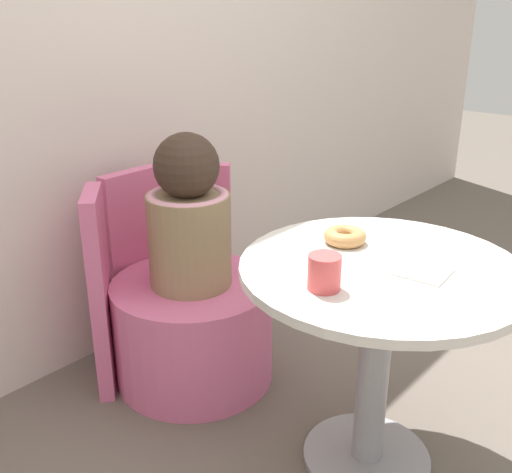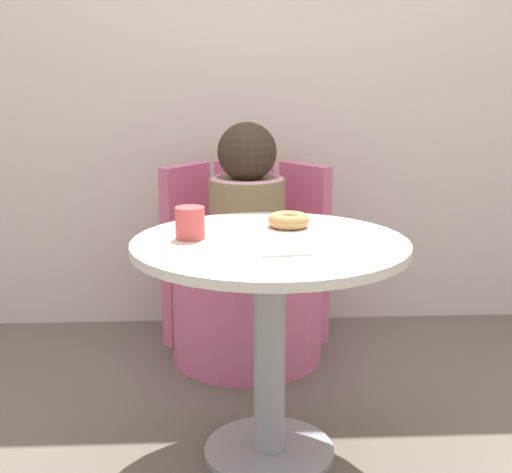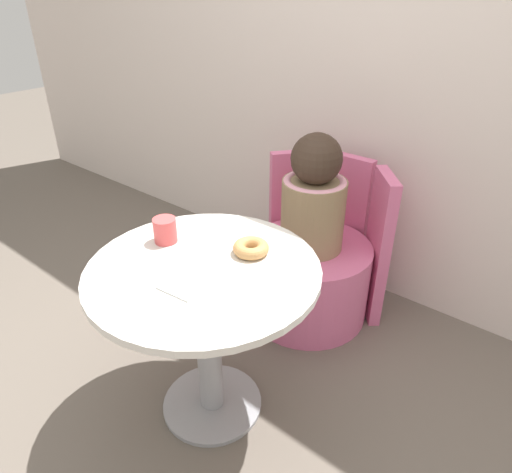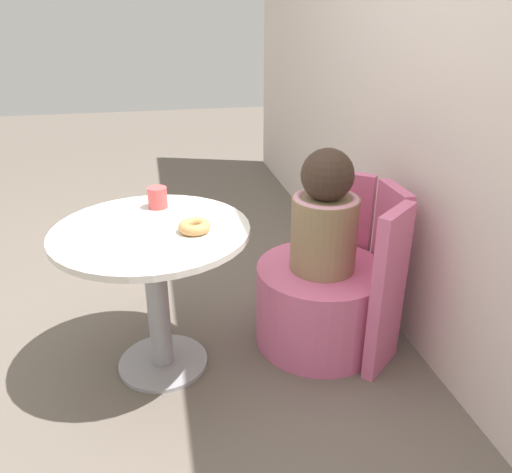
{
  "view_description": "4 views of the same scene",
  "coord_description": "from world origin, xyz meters",
  "px_view_note": "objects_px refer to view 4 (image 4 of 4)",
  "views": [
    {
      "loc": [
        -1.36,
        -0.67,
        1.26
      ],
      "look_at": [
        -0.15,
        0.38,
        0.63
      ],
      "focal_mm": 42.0,
      "sensor_mm": 36.0,
      "label": 1
    },
    {
      "loc": [
        -0.22,
        -1.81,
        1.08
      ],
      "look_at": [
        -0.11,
        0.33,
        0.56
      ],
      "focal_mm": 50.0,
      "sensor_mm": 36.0,
      "label": 2
    },
    {
      "loc": [
        0.79,
        -0.81,
        1.41
      ],
      "look_at": [
        -0.12,
        0.32,
        0.58
      ],
      "focal_mm": 32.0,
      "sensor_mm": 36.0,
      "label": 3
    },
    {
      "loc": [
        1.65,
        0.04,
        1.36
      ],
      "look_at": [
        -0.09,
        0.41,
        0.55
      ],
      "focal_mm": 35.0,
      "sensor_mm": 36.0,
      "label": 4
    }
  ],
  "objects_px": {
    "round_table": "(154,264)",
    "cup": "(158,198)",
    "tub_chair": "(319,304)",
    "child_figure": "(325,216)",
    "donut": "(194,226)"
  },
  "relations": [
    {
      "from": "tub_chair",
      "to": "donut",
      "type": "relative_size",
      "value": 4.68
    },
    {
      "from": "tub_chair",
      "to": "donut",
      "type": "bearing_deg",
      "value": -79.64
    },
    {
      "from": "child_figure",
      "to": "cup",
      "type": "distance_m",
      "value": 0.68
    },
    {
      "from": "child_figure",
      "to": "tub_chair",
      "type": "bearing_deg",
      "value": 0.0
    },
    {
      "from": "round_table",
      "to": "tub_chair",
      "type": "relative_size",
      "value": 1.33
    },
    {
      "from": "tub_chair",
      "to": "cup",
      "type": "xyz_separation_m",
      "value": [
        -0.18,
        -0.66,
        0.48
      ]
    },
    {
      "from": "child_figure",
      "to": "donut",
      "type": "height_order",
      "value": "child_figure"
    },
    {
      "from": "child_figure",
      "to": "donut",
      "type": "bearing_deg",
      "value": -79.64
    },
    {
      "from": "tub_chair",
      "to": "cup",
      "type": "height_order",
      "value": "cup"
    },
    {
      "from": "round_table",
      "to": "cup",
      "type": "distance_m",
      "value": 0.29
    },
    {
      "from": "tub_chair",
      "to": "child_figure",
      "type": "relative_size",
      "value": 1.08
    },
    {
      "from": "round_table",
      "to": "child_figure",
      "type": "distance_m",
      "value": 0.71
    },
    {
      "from": "round_table",
      "to": "cup",
      "type": "height_order",
      "value": "cup"
    },
    {
      "from": "tub_chair",
      "to": "donut",
      "type": "xyz_separation_m",
      "value": [
        0.1,
        -0.54,
        0.46
      ]
    },
    {
      "from": "tub_chair",
      "to": "child_figure",
      "type": "bearing_deg",
      "value": 0.0
    }
  ]
}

